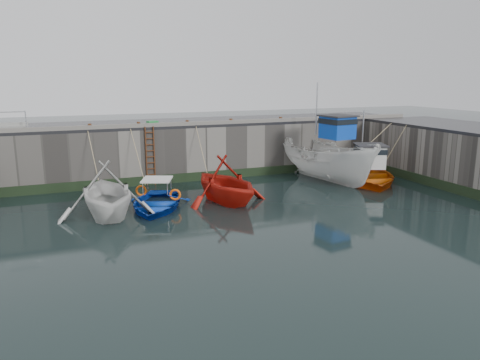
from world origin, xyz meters
name	(u,v)px	position (x,y,z in m)	size (l,w,h in m)	color
ground	(258,237)	(0.00, 0.00, 0.00)	(120.00, 120.00, 0.00)	black
quay_back	(175,149)	(0.00, 12.50, 1.50)	(30.00, 5.00, 3.00)	slate
road_back	(174,123)	(0.00, 12.50, 3.08)	(30.00, 5.00, 0.16)	black
kerb_back	(184,124)	(0.00, 10.15, 3.26)	(30.00, 0.30, 0.20)	slate
algae_back	(187,177)	(0.00, 9.96, 0.25)	(30.00, 0.08, 0.50)	black
algae_right	(452,188)	(11.96, 2.50, 0.25)	(0.08, 15.00, 0.50)	black
ladder	(150,156)	(-2.00, 9.91, 1.59)	(0.51, 0.08, 3.20)	#3F1E0F
boat_near_white	(107,215)	(-4.90, 4.92, 0.00)	(4.35, 5.04, 2.65)	silver
boat_near_white_rope	(99,195)	(-4.90, 8.71, 0.00)	(0.04, 3.66, 3.10)	tan
boat_near_blue	(156,208)	(-2.70, 5.33, 0.00)	(3.18, 4.46, 0.92)	#0C3AB6
boat_near_blue_rope	(142,190)	(-2.70, 8.92, 0.00)	(0.04, 3.38, 3.10)	tan
boat_near_blacktrim	(225,201)	(0.59, 5.17, 0.00)	(4.11, 4.76, 2.51)	red
boat_near_blacktrim_rope	(202,185)	(0.59, 8.84, 0.00)	(0.04, 3.49, 3.10)	tan
boat_far_white	(329,160)	(7.59, 7.23, 1.19)	(3.87, 7.69, 5.84)	silver
boat_far_orange	(366,174)	(9.48, 6.29, 0.41)	(6.38, 7.33, 4.27)	orange
fish_crate	(152,124)	(-1.69, 10.53, 3.30)	(0.56, 0.39, 0.28)	#178031
railing	(11,126)	(-8.75, 11.25, 3.36)	(1.60, 1.05, 1.00)	#A5A8AD
bollard_a	(90,126)	(-5.00, 10.25, 3.30)	(0.18, 0.18, 0.28)	#3F1E0F
bollard_b	(138,125)	(-2.50, 10.25, 3.30)	(0.18, 0.18, 0.28)	#3F1E0F
bollard_c	(187,123)	(0.20, 10.25, 3.30)	(0.18, 0.18, 0.28)	#3F1E0F
bollard_d	(231,121)	(2.80, 10.25, 3.30)	(0.18, 0.18, 0.28)	#3F1E0F
bollard_e	(281,119)	(6.00, 10.25, 3.30)	(0.18, 0.18, 0.28)	#3F1E0F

